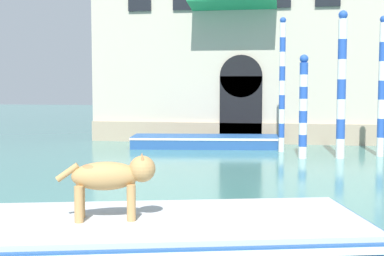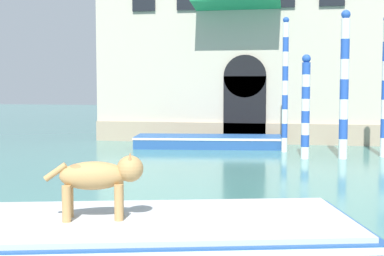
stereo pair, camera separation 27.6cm
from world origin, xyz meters
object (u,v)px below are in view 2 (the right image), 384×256
object	(u,v)px
mooring_pole_1	(344,84)
mooring_pole_3	(306,106)
dog_on_deck	(100,177)
boat_moored_near_palazzo	(209,141)
mooring_pole_0	(285,85)
boat_foreground	(59,246)

from	to	relation	value
mooring_pole_1	mooring_pole_3	size ratio (longest dim) A/B	1.42
dog_on_deck	boat_moored_near_palazzo	distance (m)	13.50
mooring_pole_0	mooring_pole_1	world-z (taller)	mooring_pole_0
dog_on_deck	boat_moored_near_palazzo	xyz separation A→B (m)	(-0.84, 13.44, -0.98)
boat_foreground	mooring_pole_0	bearing A→B (deg)	64.52
boat_moored_near_palazzo	mooring_pole_3	world-z (taller)	mooring_pole_3
boat_moored_near_palazzo	mooring_pole_3	size ratio (longest dim) A/B	1.73
dog_on_deck	mooring_pole_3	size ratio (longest dim) A/B	0.35
boat_moored_near_palazzo	mooring_pole_0	world-z (taller)	mooring_pole_0
dog_on_deck	mooring_pole_0	distance (m)	12.82
dog_on_deck	mooring_pole_0	world-z (taller)	mooring_pole_0
mooring_pole_0	mooring_pole_3	bearing A→B (deg)	-67.50
mooring_pole_3	mooring_pole_1	bearing A→B (deg)	10.55
mooring_pole_0	mooring_pole_1	distance (m)	2.32
boat_foreground	boat_moored_near_palazzo	world-z (taller)	boat_foreground
boat_foreground	mooring_pole_1	size ratio (longest dim) A/B	1.65
boat_moored_near_palazzo	mooring_pole_0	xyz separation A→B (m)	(2.77, -0.81, 2.10)
dog_on_deck	mooring_pole_1	bearing A→B (deg)	54.49
mooring_pole_0	mooring_pole_3	xyz separation A→B (m)	(0.67, -1.62, -0.68)
boat_foreground	mooring_pole_1	xyz separation A→B (m)	(4.25, 11.36, 1.96)
dog_on_deck	mooring_pole_3	world-z (taller)	mooring_pole_3
dog_on_deck	boat_moored_near_palazzo	size ratio (longest dim) A/B	0.20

